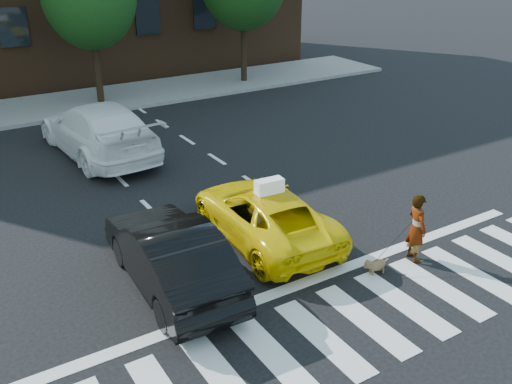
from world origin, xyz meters
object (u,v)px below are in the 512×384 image
(white_suv, at_px, (98,129))
(taxi, at_px, (264,214))
(black_sedan, at_px, (171,254))
(woman, at_px, (416,228))
(dog, at_px, (375,265))

(white_suv, bearing_deg, taxi, 97.56)
(black_sedan, xyz_separation_m, woman, (4.94, -1.88, 0.06))
(taxi, height_order, black_sedan, black_sedan)
(woman, bearing_deg, black_sedan, 82.58)
(woman, bearing_deg, white_suv, 33.82)
(taxi, xyz_separation_m, white_suv, (-1.51, 7.55, 0.22))
(dog, bearing_deg, black_sedan, 164.61)
(black_sedan, bearing_deg, taxi, -162.86)
(white_suv, distance_m, dog, 10.47)
(black_sedan, height_order, woman, woman)
(woman, height_order, dog, woman)
(taxi, height_order, woman, woman)
(black_sedan, relative_size, woman, 2.80)
(taxi, bearing_deg, white_suv, -75.43)
(black_sedan, distance_m, woman, 5.28)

